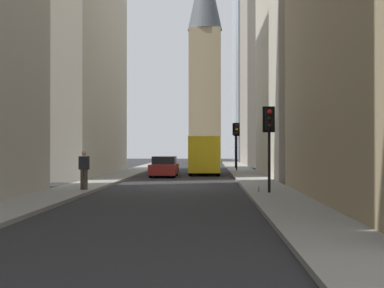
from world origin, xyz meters
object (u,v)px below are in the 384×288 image
at_px(traffic_light_midblock, 237,135).
at_px(traffic_light_far_junction, 235,135).
at_px(discarded_bottle, 259,190).
at_px(pedestrian, 84,168).
at_px(sedan_red, 164,167).
at_px(delivery_truck, 205,155).
at_px(traffic_light_foreground, 269,129).

distance_m(traffic_light_midblock, traffic_light_far_junction, 5.22).
distance_m(traffic_light_midblock, discarded_bottle, 20.64).
height_order(pedestrian, discarded_bottle, pedestrian).
bearing_deg(sedan_red, delivery_truck, -42.42).
bearing_deg(delivery_truck, discarded_bottle, -171.71).
bearing_deg(delivery_truck, traffic_light_foreground, -170.42).
bearing_deg(delivery_truck, traffic_light_far_junction, -17.62).
bearing_deg(delivery_truck, traffic_light_midblock, -36.91).
height_order(delivery_truck, traffic_light_far_junction, traffic_light_far_junction).
bearing_deg(traffic_light_foreground, pedestrian, 81.76).
xyz_separation_m(traffic_light_midblock, discarded_bottle, (-20.45, 0.13, -2.79)).
relative_size(sedan_red, traffic_light_far_junction, 1.03).
distance_m(traffic_light_far_junction, pedestrian, 26.03).
height_order(traffic_light_far_junction, discarded_bottle, traffic_light_far_junction).
distance_m(delivery_truck, traffic_light_far_junction, 9.27).
bearing_deg(delivery_truck, sedan_red, 137.58).
distance_m(delivery_truck, discarded_bottle, 17.21).
bearing_deg(traffic_light_foreground, traffic_light_far_junction, 0.32).
bearing_deg(pedestrian, traffic_light_midblock, -21.93).
xyz_separation_m(sedan_red, pedestrian, (-12.95, 2.44, 0.44)).
xyz_separation_m(delivery_truck, traffic_light_midblock, (3.46, -2.60, 1.58)).
distance_m(traffic_light_foreground, traffic_light_far_junction, 25.87).
bearing_deg(discarded_bottle, sedan_red, 20.75).
xyz_separation_m(delivery_truck, discarded_bottle, (-16.99, -2.48, -1.21)).
distance_m(delivery_truck, sedan_red, 4.23).
xyz_separation_m(sedan_red, traffic_light_foreground, (-14.12, -5.70, 2.14)).
bearing_deg(traffic_light_foreground, traffic_light_midblock, 0.83).
bearing_deg(sedan_red, discarded_bottle, -159.25).
distance_m(pedestrian, discarded_bottle, 7.82).
bearing_deg(traffic_light_foreground, discarded_bottle, 64.81).
height_order(traffic_light_far_junction, pedestrian, traffic_light_far_junction).
height_order(traffic_light_midblock, discarded_bottle, traffic_light_midblock).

